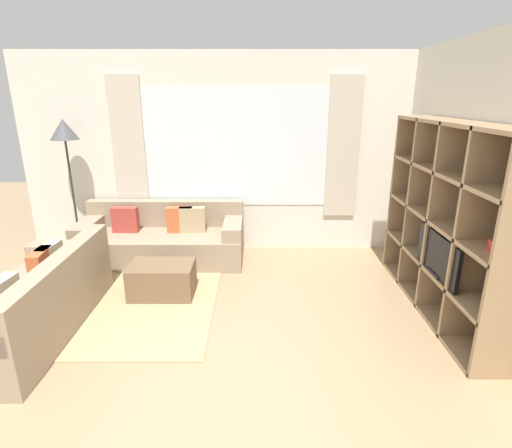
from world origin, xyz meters
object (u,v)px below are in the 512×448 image
object	(u,v)px
couch_main	(161,239)
ottoman	(161,280)
couch_side	(32,303)
shelving_unit	(448,222)
floor_lamp	(63,138)

from	to	relation	value
couch_main	ottoman	distance (m)	1.07
couch_main	couch_side	world-z (taller)	same
shelving_unit	floor_lamp	size ratio (longest dim) A/B	1.22
couch_main	floor_lamp	xyz separation A→B (m)	(-1.21, 0.16, 1.33)
floor_lamp	couch_side	bearing A→B (deg)	-78.56
couch_side	ottoman	bearing A→B (deg)	123.84
ottoman	floor_lamp	bearing A→B (deg)	139.74
couch_main	couch_side	distance (m)	1.92
couch_side	ottoman	world-z (taller)	couch_side
ottoman	couch_side	bearing A→B (deg)	-146.16
couch_main	couch_side	size ratio (longest dim) A/B	1.11
shelving_unit	ottoman	world-z (taller)	shelving_unit
couch_side	floor_lamp	size ratio (longest dim) A/B	1.04
couch_main	ottoman	bearing A→B (deg)	-78.30
couch_main	shelving_unit	bearing A→B (deg)	-22.65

